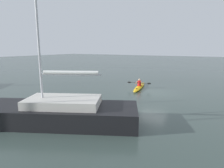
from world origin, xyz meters
TOP-DOWN VIEW (x-y plane):
  - ground_plane at (0.00, 0.00)m, footprint 160.00×160.00m
  - kayak at (1.84, -1.06)m, footprint 1.62×5.09m
  - kayaker at (1.82, -0.96)m, footprint 2.38×0.65m
  - sailboat_tall_mast at (2.40, 9.96)m, footprint 9.61×6.38m

SIDE VIEW (x-z plane):
  - ground_plane at x=0.00m, z-range 0.00..0.00m
  - kayak at x=1.84m, z-range 0.00..0.27m
  - kayaker at x=1.82m, z-range 0.21..0.94m
  - sailboat_tall_mast at x=2.40m, z-range -4.86..6.11m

